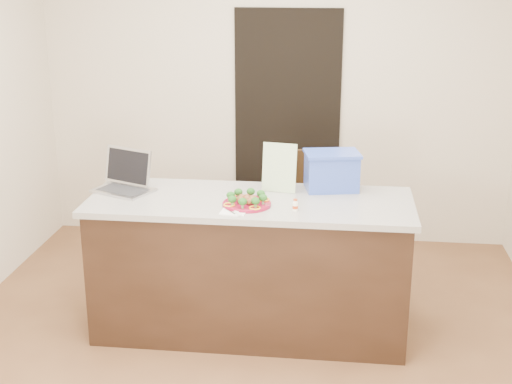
# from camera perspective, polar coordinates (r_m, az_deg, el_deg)

# --- Properties ---
(ground) EXTENTS (4.00, 4.00, 0.00)m
(ground) POSITION_cam_1_polar(r_m,az_deg,el_deg) (4.67, -0.84, -12.33)
(ground) COLOR brown
(ground) RESTS_ON ground
(room_shell) EXTENTS (4.00, 4.00, 4.00)m
(room_shell) POSITION_cam_1_polar(r_m,az_deg,el_deg) (4.10, -0.94, 7.63)
(room_shell) COLOR white
(room_shell) RESTS_ON ground
(doorway) EXTENTS (0.90, 0.02, 2.00)m
(doorway) POSITION_cam_1_polar(r_m,az_deg,el_deg) (6.15, 2.51, 5.18)
(doorway) COLOR black
(doorway) RESTS_ON ground
(island) EXTENTS (2.06, 0.76, 0.92)m
(island) POSITION_cam_1_polar(r_m,az_deg,el_deg) (4.68, -0.46, -5.90)
(island) COLOR black
(island) RESTS_ON ground
(plate) EXTENTS (0.30, 0.30, 0.02)m
(plate) POSITION_cam_1_polar(r_m,az_deg,el_deg) (4.40, -0.74, -0.94)
(plate) COLOR maroon
(plate) RESTS_ON island
(meatballs) EXTENTS (0.12, 0.12, 0.04)m
(meatballs) POSITION_cam_1_polar(r_m,az_deg,el_deg) (4.39, -0.72, -0.58)
(meatballs) COLOR brown
(meatballs) RESTS_ON plate
(broccoli) EXTENTS (0.26, 0.26, 0.04)m
(broccoli) POSITION_cam_1_polar(r_m,az_deg,el_deg) (4.38, -0.74, -0.36)
(broccoli) COLOR #144312
(broccoli) RESTS_ON plate
(pepper_rings) EXTENTS (0.27, 0.27, 0.01)m
(pepper_rings) POSITION_cam_1_polar(r_m,az_deg,el_deg) (4.39, -0.74, -0.81)
(pepper_rings) COLOR #FFA91A
(pepper_rings) RESTS_ON plate
(napkin) EXTENTS (0.16, 0.16, 0.01)m
(napkin) POSITION_cam_1_polar(r_m,az_deg,el_deg) (4.29, -1.78, -1.55)
(napkin) COLOR silver
(napkin) RESTS_ON island
(fork) EXTENTS (0.08, 0.14, 0.00)m
(fork) POSITION_cam_1_polar(r_m,az_deg,el_deg) (4.30, -2.03, -1.43)
(fork) COLOR silver
(fork) RESTS_ON napkin
(knife) EXTENTS (0.07, 0.20, 0.01)m
(knife) POSITION_cam_1_polar(r_m,az_deg,el_deg) (4.27, -1.42, -1.56)
(knife) COLOR silver
(knife) RESTS_ON napkin
(yogurt_bottle) EXTENTS (0.03, 0.03, 0.07)m
(yogurt_bottle) POSITION_cam_1_polar(r_m,az_deg,el_deg) (4.31, 3.16, -1.11)
(yogurt_bottle) COLOR white
(yogurt_bottle) RESTS_ON island
(laptop) EXTENTS (0.44, 0.42, 0.26)m
(laptop) POSITION_cam_1_polar(r_m,az_deg,el_deg) (4.78, -10.40, 1.05)
(laptop) COLOR #A5A5A9
(laptop) RESTS_ON island
(leaflet) EXTENTS (0.23, 0.08, 0.32)m
(leaflet) POSITION_cam_1_polar(r_m,az_deg,el_deg) (4.63, 1.88, 1.95)
(leaflet) COLOR white
(leaflet) RESTS_ON island
(blue_box) EXTENTS (0.40, 0.32, 0.25)m
(blue_box) POSITION_cam_1_polar(r_m,az_deg,el_deg) (4.70, 6.06, 1.71)
(blue_box) COLOR #314CB3
(blue_box) RESTS_ON island
(chair) EXTENTS (0.56, 0.57, 1.03)m
(chair) POSITION_cam_1_polar(r_m,az_deg,el_deg) (5.29, 3.25, -1.60)
(chair) COLOR #301E0E
(chair) RESTS_ON ground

